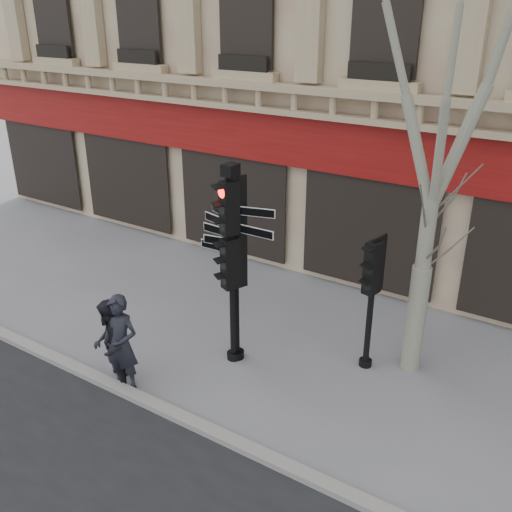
{
  "coord_description": "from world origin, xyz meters",
  "views": [
    {
      "loc": [
        4.69,
        -7.35,
        6.65
      ],
      "look_at": [
        -0.46,
        0.6,
        2.46
      ],
      "focal_mm": 40.0,
      "sensor_mm": 36.0,
      "label": 1
    }
  ],
  "objects_px": {
    "traffic_signal_main": "(232,242)",
    "pedestrian_a": "(121,344)",
    "fingerpost": "(235,232)",
    "pedestrian_b": "(111,345)",
    "traffic_signal_secondary": "(373,281)",
    "plane_tree": "(451,47)"
  },
  "relations": [
    {
      "from": "traffic_signal_secondary",
      "to": "pedestrian_b",
      "type": "height_order",
      "value": "traffic_signal_secondary"
    },
    {
      "from": "fingerpost",
      "to": "traffic_signal_secondary",
      "type": "height_order",
      "value": "fingerpost"
    },
    {
      "from": "fingerpost",
      "to": "pedestrian_b",
      "type": "distance_m",
      "value": 3.1
    },
    {
      "from": "traffic_signal_secondary",
      "to": "pedestrian_b",
      "type": "distance_m",
      "value": 5.02
    },
    {
      "from": "plane_tree",
      "to": "pedestrian_b",
      "type": "bearing_deg",
      "value": -141.5
    },
    {
      "from": "fingerpost",
      "to": "traffic_signal_main",
      "type": "relative_size",
      "value": 1.01
    },
    {
      "from": "traffic_signal_secondary",
      "to": "fingerpost",
      "type": "bearing_deg",
      "value": -142.38
    },
    {
      "from": "pedestrian_a",
      "to": "pedestrian_b",
      "type": "xyz_separation_m",
      "value": [
        -0.21,
        -0.06,
        -0.07
      ]
    },
    {
      "from": "fingerpost",
      "to": "traffic_signal_main",
      "type": "bearing_deg",
      "value": -110.26
    },
    {
      "from": "plane_tree",
      "to": "pedestrian_a",
      "type": "height_order",
      "value": "plane_tree"
    },
    {
      "from": "fingerpost",
      "to": "pedestrian_b",
      "type": "height_order",
      "value": "fingerpost"
    },
    {
      "from": "traffic_signal_main",
      "to": "pedestrian_a",
      "type": "relative_size",
      "value": 2.11
    },
    {
      "from": "fingerpost",
      "to": "plane_tree",
      "type": "relative_size",
      "value": 0.48
    },
    {
      "from": "traffic_signal_secondary",
      "to": "pedestrian_b",
      "type": "bearing_deg",
      "value": -128.62
    },
    {
      "from": "plane_tree",
      "to": "pedestrian_a",
      "type": "xyz_separation_m",
      "value": [
        -4.3,
        -3.54,
        -5.07
      ]
    },
    {
      "from": "pedestrian_a",
      "to": "plane_tree",
      "type": "bearing_deg",
      "value": 28.5
    },
    {
      "from": "traffic_signal_main",
      "to": "pedestrian_b",
      "type": "xyz_separation_m",
      "value": [
        -1.38,
        -1.96,
        -1.68
      ]
    },
    {
      "from": "traffic_signal_secondary",
      "to": "traffic_signal_main",
      "type": "bearing_deg",
      "value": -141.47
    },
    {
      "from": "traffic_signal_main",
      "to": "plane_tree",
      "type": "xyz_separation_m",
      "value": [
        3.14,
        1.63,
        3.47
      ]
    },
    {
      "from": "traffic_signal_main",
      "to": "traffic_signal_secondary",
      "type": "xyz_separation_m",
      "value": [
        2.36,
        1.24,
        -0.69
      ]
    },
    {
      "from": "traffic_signal_secondary",
      "to": "plane_tree",
      "type": "relative_size",
      "value": 0.31
    },
    {
      "from": "fingerpost",
      "to": "pedestrian_b",
      "type": "bearing_deg",
      "value": -115.51
    }
  ]
}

